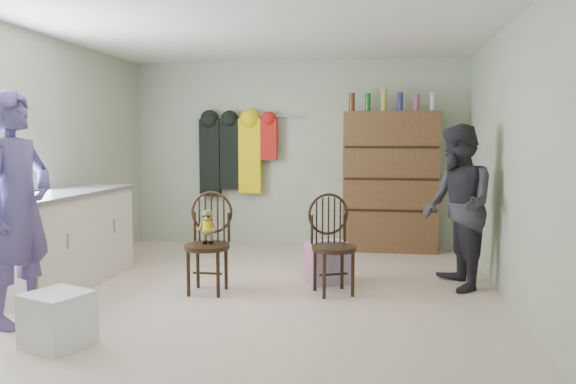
% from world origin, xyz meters
% --- Properties ---
extents(ground_plane, '(5.00, 5.00, 0.00)m').
position_xyz_m(ground_plane, '(0.00, 0.00, 0.00)').
color(ground_plane, beige).
rests_on(ground_plane, ground).
extents(room_walls, '(5.00, 5.00, 5.00)m').
position_xyz_m(room_walls, '(0.00, 0.53, 1.58)').
color(room_walls, '#B0BB9D').
rests_on(room_walls, ground).
extents(counter, '(0.64, 1.86, 0.94)m').
position_xyz_m(counter, '(-1.95, 0.00, 0.47)').
color(counter, silver).
rests_on(counter, ground).
extents(plastic_tub, '(0.51, 0.50, 0.38)m').
position_xyz_m(plastic_tub, '(-1.12, -1.50, 0.19)').
color(plastic_tub, white).
rests_on(plastic_tub, ground).
extents(chair_front, '(0.43, 0.43, 0.95)m').
position_xyz_m(chair_front, '(-0.49, 0.03, 0.53)').
color(chair_front, black).
rests_on(chair_front, ground).
extents(chair_far, '(0.55, 0.55, 0.94)m').
position_xyz_m(chair_far, '(0.67, 0.19, 0.50)').
color(chair_far, black).
rests_on(chair_far, ground).
extents(striped_bag, '(0.49, 0.44, 0.42)m').
position_xyz_m(striped_bag, '(0.60, 0.53, 0.21)').
color(striped_bag, pink).
rests_on(striped_bag, ground).
extents(person_left, '(0.50, 0.71, 1.83)m').
position_xyz_m(person_left, '(-1.68, -1.08, 0.91)').
color(person_left, '#534681').
rests_on(person_left, ground).
extents(person_right, '(0.74, 0.87, 1.60)m').
position_xyz_m(person_right, '(1.85, 0.53, 0.80)').
color(person_right, '#2D2B33').
rests_on(person_right, ground).
extents(dresser, '(1.20, 0.39, 2.08)m').
position_xyz_m(dresser, '(1.25, 2.30, 0.91)').
color(dresser, brown).
rests_on(dresser, ground).
extents(coat_rack, '(1.42, 0.12, 1.09)m').
position_xyz_m(coat_rack, '(-0.83, 2.38, 1.25)').
color(coat_rack, '#99999E').
rests_on(coat_rack, ground).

